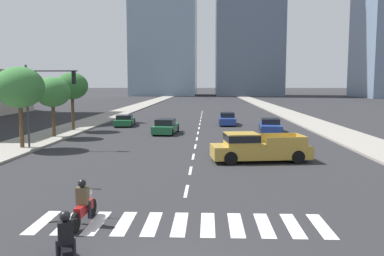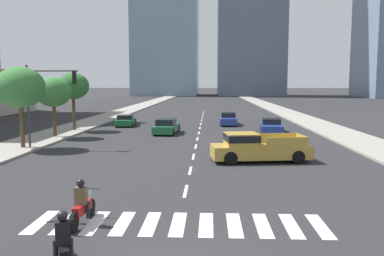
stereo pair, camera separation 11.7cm
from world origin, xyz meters
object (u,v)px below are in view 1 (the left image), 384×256
sedan_green_1 (166,127)px  street_tree_second (53,92)px  motorcycle_trailing (84,206)px  sedan_green_0 (125,121)px  motorcycle_third (66,246)px  street_tree_nearest (20,88)px  street_tree_third (72,86)px  pickup_truck (256,148)px  sedan_blue_3 (227,119)px  traffic_signal_far (46,92)px  sedan_blue_2 (270,126)px

sedan_green_1 → street_tree_second: street_tree_second is taller
sedan_green_1 → street_tree_second: (-8.91, -3.34, 3.17)m
motorcycle_trailing → sedan_green_1: size_ratio=0.46×
sedan_green_0 → street_tree_second: (-3.85, -9.83, 3.22)m
motorcycle_third → street_tree_nearest: (-9.26, 17.50, 3.64)m
sedan_green_1 → street_tree_second: bearing=115.5°
sedan_green_1 → street_tree_second: size_ratio=0.93×
sedan_green_0 → street_tree_nearest: bearing=161.7°
sedan_green_1 → street_tree_third: size_ratio=0.85×
street_tree_nearest → motorcycle_third: bearing=-62.1°
street_tree_nearest → street_tree_second: 5.76m
sedan_green_1 → street_tree_third: street_tree_third is taller
sedan_green_1 → street_tree_second: 10.03m
motorcycle_third → street_tree_third: 29.74m
pickup_truck → sedan_blue_3: (-0.66, 20.74, -0.20)m
motorcycle_third → street_tree_second: bearing=-1.8°
street_tree_nearest → sedan_blue_3: bearing=49.1°
sedan_green_1 → street_tree_nearest: size_ratio=0.83×
sedan_blue_3 → street_tree_nearest: bearing=-40.2°
motorcycle_third → traffic_signal_far: traffic_signal_far is taller
motorcycle_trailing → street_tree_nearest: (-8.72, 14.36, 3.64)m
motorcycle_trailing → sedan_green_1: 23.44m
motorcycle_third → street_tree_third: street_tree_third is taller
sedan_green_0 → sedan_blue_2: sedan_blue_2 is taller
traffic_signal_far → street_tree_nearest: size_ratio=1.02×
street_tree_nearest → street_tree_third: (0.00, 10.52, 0.01)m
sedan_green_0 → traffic_signal_far: 15.90m
sedan_green_1 → street_tree_nearest: street_tree_nearest is taller
pickup_truck → traffic_signal_far: size_ratio=1.05×
motorcycle_third → street_tree_second: size_ratio=0.42×
traffic_signal_far → street_tree_nearest: 1.74m
sedan_blue_2 → street_tree_second: 19.43m
sedan_green_1 → motorcycle_third: bearing=-174.3°
sedan_green_0 → sedan_blue_3: bearing=-86.5°
motorcycle_trailing → motorcycle_third: 3.19m
motorcycle_third → street_tree_nearest: size_ratio=0.38×
traffic_signal_far → street_tree_nearest: bearing=-173.7°
motorcycle_trailing → traffic_signal_far: 16.50m
sedan_blue_2 → motorcycle_trailing: bearing=-16.4°
sedan_blue_2 → sedan_green_1: bearing=-75.3°
sedan_green_0 → sedan_blue_2: size_ratio=0.93×
sedan_green_0 → street_tree_nearest: street_tree_nearest is taller
motorcycle_trailing → sedan_green_0: size_ratio=0.48×
motorcycle_trailing → sedan_green_1: motorcycle_trailing is taller
traffic_signal_far → street_tree_second: traffic_signal_far is taller
sedan_blue_3 → street_tree_nearest: (-14.80, -17.09, 3.61)m
street_tree_second → sedan_blue_2: bearing=15.1°
traffic_signal_far → street_tree_third: 10.47m
sedan_green_0 → motorcycle_trailing: bearing=-175.2°
pickup_truck → street_tree_second: 18.33m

